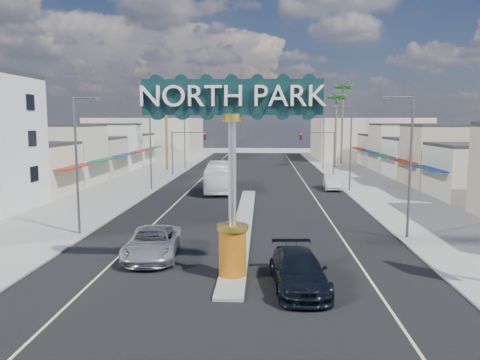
# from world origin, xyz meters

# --- Properties ---
(ground) EXTENTS (160.00, 160.00, 0.00)m
(ground) POSITION_xyz_m (0.00, 30.00, 0.00)
(ground) COLOR gray
(ground) RESTS_ON ground
(road) EXTENTS (20.00, 120.00, 0.01)m
(road) POSITION_xyz_m (0.00, 30.00, 0.01)
(road) COLOR black
(road) RESTS_ON ground
(median_island) EXTENTS (1.30, 30.00, 0.16)m
(median_island) POSITION_xyz_m (0.00, 14.00, 0.08)
(median_island) COLOR gray
(median_island) RESTS_ON ground
(sidewalk_left) EXTENTS (8.00, 120.00, 0.12)m
(sidewalk_left) POSITION_xyz_m (-14.00, 30.00, 0.06)
(sidewalk_left) COLOR gray
(sidewalk_left) RESTS_ON ground
(sidewalk_right) EXTENTS (8.00, 120.00, 0.12)m
(sidewalk_right) POSITION_xyz_m (14.00, 30.00, 0.06)
(sidewalk_right) COLOR gray
(sidewalk_right) RESTS_ON ground
(storefront_row_left) EXTENTS (12.00, 42.00, 6.00)m
(storefront_row_left) POSITION_xyz_m (-24.00, 43.00, 3.00)
(storefront_row_left) COLOR beige
(storefront_row_left) RESTS_ON ground
(storefront_row_right) EXTENTS (12.00, 42.00, 6.00)m
(storefront_row_right) POSITION_xyz_m (24.00, 43.00, 3.00)
(storefront_row_right) COLOR #B7B29E
(storefront_row_right) RESTS_ON ground
(backdrop_far_left) EXTENTS (20.00, 20.00, 8.00)m
(backdrop_far_left) POSITION_xyz_m (-22.00, 75.00, 4.00)
(backdrop_far_left) COLOR #B7B29E
(backdrop_far_left) RESTS_ON ground
(backdrop_far_right) EXTENTS (20.00, 20.00, 8.00)m
(backdrop_far_right) POSITION_xyz_m (22.00, 75.00, 4.00)
(backdrop_far_right) COLOR beige
(backdrop_far_right) RESTS_ON ground
(gateway_sign) EXTENTS (8.20, 1.50, 9.15)m
(gateway_sign) POSITION_xyz_m (0.00, 1.98, 5.93)
(gateway_sign) COLOR #DA6010
(gateway_sign) RESTS_ON median_island
(traffic_signal_left) EXTENTS (5.09, 0.45, 6.00)m
(traffic_signal_left) POSITION_xyz_m (-9.18, 43.99, 4.27)
(traffic_signal_left) COLOR #47474C
(traffic_signal_left) RESTS_ON ground
(traffic_signal_right) EXTENTS (5.09, 0.45, 6.00)m
(traffic_signal_right) POSITION_xyz_m (9.18, 43.99, 4.27)
(traffic_signal_right) COLOR #47474C
(traffic_signal_right) RESTS_ON ground
(streetlight_l_near) EXTENTS (2.03, 0.22, 9.00)m
(streetlight_l_near) POSITION_xyz_m (-10.43, 10.00, 5.07)
(streetlight_l_near) COLOR #47474C
(streetlight_l_near) RESTS_ON ground
(streetlight_l_mid) EXTENTS (2.03, 0.22, 9.00)m
(streetlight_l_mid) POSITION_xyz_m (-10.43, 30.00, 5.07)
(streetlight_l_mid) COLOR #47474C
(streetlight_l_mid) RESTS_ON ground
(streetlight_l_far) EXTENTS (2.03, 0.22, 9.00)m
(streetlight_l_far) POSITION_xyz_m (-10.43, 52.00, 5.07)
(streetlight_l_far) COLOR #47474C
(streetlight_l_far) RESTS_ON ground
(streetlight_r_near) EXTENTS (2.03, 0.22, 9.00)m
(streetlight_r_near) POSITION_xyz_m (10.43, 10.00, 5.07)
(streetlight_r_near) COLOR #47474C
(streetlight_r_near) RESTS_ON ground
(streetlight_r_mid) EXTENTS (2.03, 0.22, 9.00)m
(streetlight_r_mid) POSITION_xyz_m (10.43, 30.00, 5.07)
(streetlight_r_mid) COLOR #47474C
(streetlight_r_mid) RESTS_ON ground
(streetlight_r_far) EXTENTS (2.03, 0.22, 9.00)m
(streetlight_r_far) POSITION_xyz_m (10.43, 52.00, 5.07)
(streetlight_r_far) COLOR #47474C
(streetlight_r_far) RESTS_ON ground
(palm_left_far) EXTENTS (2.60, 2.60, 13.10)m
(palm_left_far) POSITION_xyz_m (-13.00, 50.00, 11.50)
(palm_left_far) COLOR brown
(palm_left_far) RESTS_ON ground
(palm_right_mid) EXTENTS (2.60, 2.60, 12.10)m
(palm_right_mid) POSITION_xyz_m (13.00, 56.00, 10.60)
(palm_right_mid) COLOR brown
(palm_right_mid) RESTS_ON ground
(palm_right_far) EXTENTS (2.60, 2.60, 14.10)m
(palm_right_far) POSITION_xyz_m (15.00, 62.00, 12.39)
(palm_right_far) COLOR brown
(palm_right_far) RESTS_ON ground
(suv_left) EXTENTS (3.15, 6.08, 1.64)m
(suv_left) POSITION_xyz_m (-4.59, 5.17, 0.82)
(suv_left) COLOR silver
(suv_left) RESTS_ON ground
(suv_right) EXTENTS (2.69, 5.76, 1.63)m
(suv_right) POSITION_xyz_m (3.04, 0.78, 0.81)
(suv_right) COLOR black
(suv_right) RESTS_ON ground
(car_parked_right) EXTENTS (1.94, 4.87, 1.57)m
(car_parked_right) POSITION_xyz_m (9.00, 31.58, 0.79)
(car_parked_right) COLOR silver
(car_parked_right) RESTS_ON ground
(city_bus) EXTENTS (3.18, 10.78, 2.96)m
(city_bus) POSITION_xyz_m (-3.38, 30.23, 1.48)
(city_bus) COLOR white
(city_bus) RESTS_ON ground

